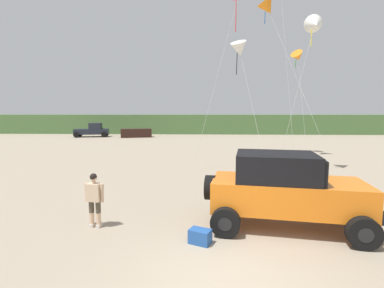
{
  "coord_description": "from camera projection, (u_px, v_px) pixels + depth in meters",
  "views": [
    {
      "loc": [
        -0.43,
        -5.46,
        3.47
      ],
      "look_at": [
        -0.81,
        3.66,
        2.43
      ],
      "focal_mm": 26.08,
      "sensor_mm": 36.0,
      "label": 1
    }
  ],
  "objects": [
    {
      "name": "ground_plane",
      "position": [
        224.0,
        280.0,
        5.8
      ],
      "size": [
        220.0,
        220.0,
        0.0
      ],
      "primitive_type": "plane",
      "color": "gray"
    },
    {
      "name": "dune_ridge",
      "position": [
        212.0,
        124.0,
        47.71
      ],
      "size": [
        90.0,
        7.53,
        3.11
      ],
      "primitive_type": "cube",
      "color": "#4C703D",
      "rests_on": "ground_plane"
    },
    {
      "name": "jeep",
      "position": [
        285.0,
        189.0,
        8.34
      ],
      "size": [
        4.99,
        3.01,
        2.26
      ],
      "color": "orange",
      "rests_on": "ground_plane"
    },
    {
      "name": "person_watching",
      "position": [
        94.0,
        197.0,
        8.36
      ],
      "size": [
        0.62,
        0.34,
        1.67
      ],
      "color": "#DBB28E",
      "rests_on": "ground_plane"
    },
    {
      "name": "cooler_box",
      "position": [
        200.0,
        236.0,
        7.4
      ],
      "size": [
        0.66,
        0.56,
        0.38
      ],
      "primitive_type": "cube",
      "rotation": [
        0.0,
        0.0,
        -0.42
      ],
      "color": "#23519E",
      "rests_on": "ground_plane"
    },
    {
      "name": "distant_pickup",
      "position": [
        93.0,
        130.0,
        39.77
      ],
      "size": [
        4.88,
        3.19,
        1.98
      ],
      "color": "#1E232D",
      "rests_on": "ground_plane"
    },
    {
      "name": "distant_sedan",
      "position": [
        136.0,
        133.0,
        39.1
      ],
      "size": [
        4.51,
        2.82,
        1.2
      ],
      "primitive_type": "cube",
      "rotation": [
        0.0,
        0.0,
        0.29
      ],
      "color": "black",
      "rests_on": "ground_plane"
    },
    {
      "name": "kite_black_sled",
      "position": [
        298.0,
        57.0,
        22.59
      ],
      "size": [
        1.43,
        3.57,
        8.64
      ],
      "color": "orange",
      "rests_on": "ground_plane"
    },
    {
      "name": "kite_yellow_diamond",
      "position": [
        239.0,
        49.0,
        18.75
      ],
      "size": [
        1.99,
        5.28,
        8.37
      ],
      "color": "white",
      "rests_on": "ground_plane"
    },
    {
      "name": "kite_purple_stunt",
      "position": [
        315.0,
        24.0,
        15.26
      ],
      "size": [
        2.86,
        2.38,
        8.87
      ],
      "color": "white",
      "rests_on": "ground_plane"
    },
    {
      "name": "kite_white_parafoil",
      "position": [
        268.0,
        8.0,
        18.16
      ],
      "size": [
        3.66,
        5.57,
        10.93
      ],
      "color": "orange",
      "rests_on": "ground_plane"
    }
  ]
}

